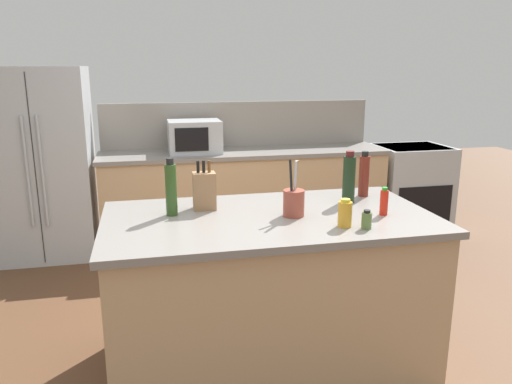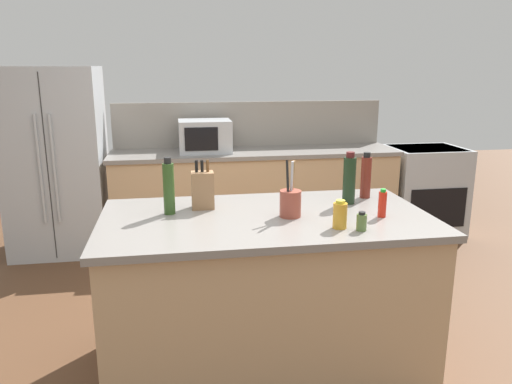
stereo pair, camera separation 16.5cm
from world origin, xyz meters
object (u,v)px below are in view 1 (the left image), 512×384
(olive_oil_bottle, at_px, (171,189))
(spice_jar_oregano, at_px, (367,220))
(refrigerator, at_px, (43,164))
(wine_bottle, at_px, (349,178))
(microwave, at_px, (195,137))
(vinegar_bottle, at_px, (364,175))
(utensil_crock, at_px, (294,202))
(honey_jar, at_px, (345,214))
(range_oven, at_px, (410,187))
(knife_block, at_px, (204,190))
(hot_sauce_bottle, at_px, (384,202))

(olive_oil_bottle, relative_size, spice_jar_oregano, 3.25)
(refrigerator, relative_size, olive_oil_bottle, 5.38)
(wine_bottle, bearing_deg, refrigerator, 135.95)
(microwave, distance_m, vinegar_bottle, 2.11)
(utensil_crock, distance_m, vinegar_bottle, 0.66)
(refrigerator, height_order, honey_jar, refrigerator)
(utensil_crock, relative_size, olive_oil_bottle, 0.98)
(range_oven, height_order, spice_jar_oregano, spice_jar_oregano)
(refrigerator, distance_m, range_oven, 3.77)
(range_oven, height_order, microwave, microwave)
(microwave, distance_m, olive_oil_bottle, 2.10)
(knife_block, xyz_separation_m, wine_bottle, (0.89, -0.04, 0.04))
(olive_oil_bottle, relative_size, hot_sauce_bottle, 2.04)
(utensil_crock, xyz_separation_m, honey_jar, (0.21, -0.24, -0.01))
(olive_oil_bottle, bearing_deg, utensil_crock, -14.01)
(olive_oil_bottle, height_order, spice_jar_oregano, olive_oil_bottle)
(refrigerator, xyz_separation_m, spice_jar_oregano, (2.04, -2.59, 0.11))
(refrigerator, relative_size, vinegar_bottle, 6.00)
(olive_oil_bottle, height_order, wine_bottle, olive_oil_bottle)
(olive_oil_bottle, height_order, honey_jar, olive_oil_bottle)
(honey_jar, height_order, hot_sauce_bottle, hot_sauce_bottle)
(vinegar_bottle, bearing_deg, hot_sauce_bottle, -98.84)
(hot_sauce_bottle, bearing_deg, vinegar_bottle, 81.16)
(microwave, height_order, knife_block, microwave)
(utensil_crock, bearing_deg, wine_bottle, 26.86)
(range_oven, relative_size, knife_block, 3.17)
(vinegar_bottle, bearing_deg, olive_oil_bottle, -172.56)
(refrigerator, bearing_deg, microwave, -2.09)
(knife_block, distance_m, honey_jar, 0.84)
(refrigerator, xyz_separation_m, utensil_crock, (1.73, -2.29, 0.14))
(utensil_crock, bearing_deg, spice_jar_oregano, -44.47)
(refrigerator, height_order, utensil_crock, refrigerator)
(wine_bottle, bearing_deg, knife_block, 177.53)
(range_oven, height_order, utensil_crock, utensil_crock)
(microwave, bearing_deg, olive_oil_bottle, -99.35)
(refrigerator, xyz_separation_m, vinegar_bottle, (2.30, -1.96, 0.20))
(range_oven, height_order, hot_sauce_bottle, hot_sauce_bottle)
(microwave, distance_m, utensil_crock, 2.26)
(microwave, bearing_deg, knife_block, -94.20)
(utensil_crock, distance_m, spice_jar_oregano, 0.43)
(honey_jar, relative_size, hot_sauce_bottle, 0.94)
(knife_block, relative_size, spice_jar_oregano, 2.88)
(vinegar_bottle, height_order, wine_bottle, wine_bottle)
(spice_jar_oregano, height_order, wine_bottle, wine_bottle)
(knife_block, relative_size, utensil_crock, 0.91)
(hot_sauce_bottle, bearing_deg, utensil_crock, 169.90)
(hot_sauce_bottle, distance_m, wine_bottle, 0.32)
(range_oven, bearing_deg, refrigerator, 179.21)
(spice_jar_oregano, bearing_deg, vinegar_bottle, 67.03)
(olive_oil_bottle, bearing_deg, hot_sauce_bottle, -12.34)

